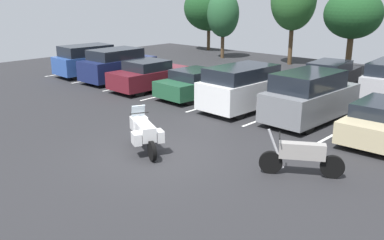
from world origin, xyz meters
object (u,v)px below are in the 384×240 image
at_px(motorcycle_second, 301,156).
at_px(car_grey, 310,97).
at_px(car_navy, 118,65).
at_px(car_maroon, 150,75).
at_px(car_white, 246,87).
at_px(car_far_black, 331,75).
at_px(car_blue, 90,60).
at_px(car_green, 199,83).
at_px(motorcycle_touring, 144,132).

xyz_separation_m(motorcycle_second, car_grey, (-2.35, 4.92, 0.41)).
distance_m(car_navy, car_maroon, 3.04).
distance_m(car_white, car_far_black, 6.60).
height_order(car_white, car_grey, car_grey).
xyz_separation_m(car_blue, car_maroon, (5.73, -0.19, -0.19)).
height_order(car_green, car_white, car_white).
height_order(car_blue, car_white, car_white).
distance_m(car_maroon, car_green, 3.04).
bearing_deg(motorcycle_second, car_maroon, 158.17).
xyz_separation_m(car_green, car_grey, (5.87, -0.08, 0.31)).
distance_m(car_green, car_far_black, 7.30).
bearing_deg(car_grey, car_white, -175.64).
bearing_deg(motorcycle_second, car_green, 148.67).
bearing_deg(car_navy, car_grey, 0.84).
bearing_deg(car_far_black, car_blue, -152.36).
bearing_deg(motorcycle_touring, car_grey, 71.09).
distance_m(car_blue, car_green, 8.74).
bearing_deg(car_far_black, car_grey, -71.81).
distance_m(car_navy, car_green, 6.03).
bearing_deg(car_white, car_blue, -179.91).
height_order(car_maroon, car_grey, car_grey).
height_order(car_grey, car_far_black, car_grey).
height_order(motorcycle_second, car_grey, car_grey).
distance_m(motorcycle_second, car_far_black, 12.08).
bearing_deg(motorcycle_touring, car_maroon, 137.04).
xyz_separation_m(car_maroon, car_grey, (8.87, 0.43, 0.23)).
distance_m(motorcycle_second, car_white, 7.06).
distance_m(car_navy, car_white, 8.99).
distance_m(motorcycle_touring, car_maroon, 9.04).
bearing_deg(car_far_black, car_green, -121.31).
bearing_deg(car_blue, motorcycle_second, -15.45).
relative_size(car_green, car_grey, 0.99).
distance_m(car_green, car_grey, 5.88).
bearing_deg(motorcycle_touring, car_white, 95.83).
distance_m(car_blue, car_navy, 2.71).
bearing_deg(car_blue, car_maroon, -1.91).
relative_size(car_maroon, car_green, 0.97).
distance_m(car_maroon, car_far_black, 9.58).
relative_size(car_maroon, car_grey, 0.96).
distance_m(motorcycle_second, car_maroon, 12.08).
relative_size(motorcycle_touring, car_blue, 0.47).
bearing_deg(car_white, car_green, 174.24).
bearing_deg(motorcycle_touring, car_navy, 146.36).
distance_m(car_maroon, car_white, 5.97).
xyz_separation_m(motorcycle_touring, car_maroon, (-6.61, 6.16, 0.11)).
xyz_separation_m(car_navy, car_far_black, (9.82, 6.49, -0.22)).
distance_m(car_maroon, car_grey, 8.88).
xyz_separation_m(car_grey, car_far_black, (-2.08, 6.32, -0.27)).
distance_m(motorcycle_touring, car_grey, 6.97).
bearing_deg(car_maroon, motorcycle_touring, -42.96).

